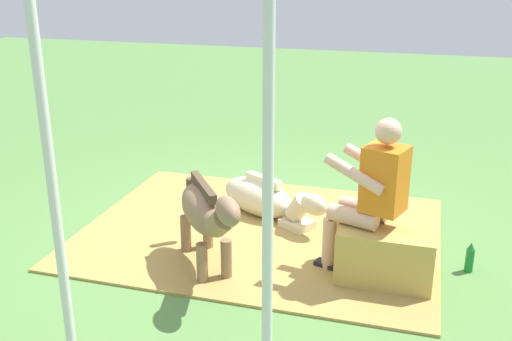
# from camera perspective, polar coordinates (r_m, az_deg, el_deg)

# --- Properties ---
(ground_plane) EXTENTS (24.00, 24.00, 0.00)m
(ground_plane) POSITION_cam_1_polar(r_m,az_deg,el_deg) (5.59, 0.06, -6.38)
(ground_plane) COLOR #568442
(hay_patch) EXTENTS (3.27, 2.52, 0.02)m
(hay_patch) POSITION_cam_1_polar(r_m,az_deg,el_deg) (5.67, 0.42, -5.85)
(hay_patch) COLOR #AD8C47
(hay_patch) RESTS_ON ground
(hay_bale) EXTENTS (0.75, 0.52, 0.46)m
(hay_bale) POSITION_cam_1_polar(r_m,az_deg,el_deg) (4.91, 12.24, -7.76)
(hay_bale) COLOR tan
(hay_bale) RESTS_ON ground
(person_seated) EXTENTS (0.72, 0.55, 1.34)m
(person_seated) POSITION_cam_1_polar(r_m,az_deg,el_deg) (4.75, 10.83, -1.92)
(person_seated) COLOR #D8AD8C
(person_seated) RESTS_ON ground
(pony_standing) EXTENTS (0.93, 1.16, 0.88)m
(pony_standing) POSITION_cam_1_polar(r_m,az_deg,el_deg) (4.83, -4.71, -4.04)
(pony_standing) COLOR #8C6B4C
(pony_standing) RESTS_ON ground
(pony_lying) EXTENTS (1.29, 0.91, 0.42)m
(pony_lying) POSITION_cam_1_polar(r_m,az_deg,el_deg) (5.95, 0.85, -2.69)
(pony_lying) COLOR beige
(pony_lying) RESTS_ON ground
(soda_bottle) EXTENTS (0.07, 0.07, 0.26)m
(soda_bottle) POSITION_cam_1_polar(r_m,az_deg,el_deg) (5.27, 19.73, -7.83)
(soda_bottle) COLOR #197233
(soda_bottle) RESTS_ON ground
(tent_pole_left) EXTENTS (0.06, 0.06, 2.29)m
(tent_pole_left) POSITION_cam_1_polar(r_m,az_deg,el_deg) (3.13, 1.12, -5.06)
(tent_pole_left) COLOR silver
(tent_pole_left) RESTS_ON ground
(tent_pole_mid) EXTENTS (0.06, 0.06, 2.29)m
(tent_pole_mid) POSITION_cam_1_polar(r_m,az_deg,el_deg) (3.58, -18.69, -2.90)
(tent_pole_mid) COLOR silver
(tent_pole_mid) RESTS_ON ground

